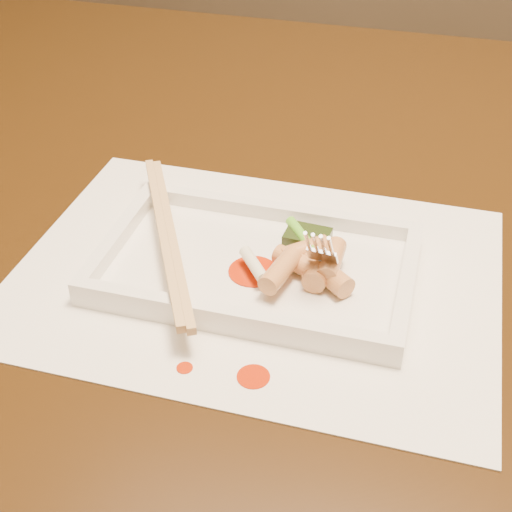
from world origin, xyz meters
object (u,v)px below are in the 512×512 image
(placemat, at_px, (256,274))
(plate_base, at_px, (256,269))
(table, at_px, (341,259))
(chopstick_a, at_px, (163,233))
(fork, at_px, (349,191))

(placemat, relative_size, plate_base, 1.54)
(table, bearing_deg, placemat, -105.76)
(chopstick_a, height_order, fork, fork)
(placemat, xyz_separation_m, fork, (0.07, 0.02, 0.08))
(placemat, height_order, fork, fork)
(plate_base, bearing_deg, chopstick_a, 180.00)
(table, height_order, plate_base, plate_base)
(plate_base, relative_size, chopstick_a, 1.07)
(table, distance_m, plate_base, 0.21)
(plate_base, distance_m, fork, 0.11)
(fork, bearing_deg, chopstick_a, -173.25)
(table, xyz_separation_m, fork, (0.02, -0.16, 0.18))
(table, relative_size, chopstick_a, 5.74)
(chopstick_a, bearing_deg, plate_base, 0.00)
(table, relative_size, placemat, 3.50)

